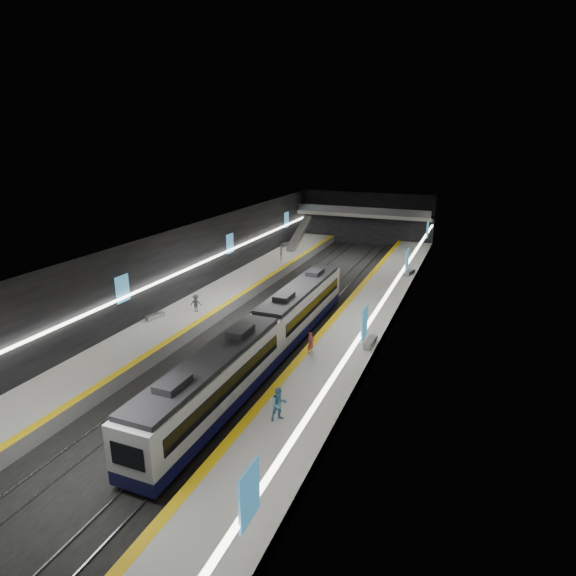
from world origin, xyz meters
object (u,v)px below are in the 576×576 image
at_px(train, 265,337).
at_px(bench_left_near, 155,316).
at_px(bench_right_near, 370,342).
at_px(passenger_left_b, 196,303).
at_px(bench_left_far, 285,244).
at_px(escalator, 300,233).
at_px(passenger_right_b, 279,404).
at_px(bench_right_far, 410,273).
at_px(passenger_right_a, 311,343).
at_px(passenger_left_a, 281,253).

xyz_separation_m(train, bench_left_near, (-11.69, 2.50, -0.99)).
height_order(bench_right_near, passenger_left_b, passenger_left_b).
distance_m(bench_left_far, bench_right_near, 34.67).
distance_m(bench_right_near, passenger_left_b, 16.33).
height_order(escalator, bench_left_far, escalator).
relative_size(bench_left_near, passenger_right_b, 0.86).
height_order(escalator, bench_left_near, escalator).
height_order(passenger_right_b, passenger_left_b, passenger_right_b).
xyz_separation_m(bench_left_far, passenger_left_b, (2.73, -27.72, 0.59)).
xyz_separation_m(bench_left_far, bench_right_far, (18.88, -8.30, 0.03)).
bearing_deg(bench_left_near, passenger_right_a, 12.29).
relative_size(bench_right_far, passenger_right_a, 1.24).
xyz_separation_m(passenger_right_a, passenger_left_a, (-12.62, 24.35, 0.10)).
bearing_deg(passenger_right_b, bench_right_near, 32.56).
height_order(train, bench_left_far, train).
bearing_deg(bench_left_far, passenger_left_b, -82.24).
bearing_deg(passenger_left_b, train, 135.70).
relative_size(bench_right_near, bench_right_far, 1.02).
bearing_deg(passenger_left_b, bench_left_far, -98.76).
bearing_deg(bench_right_far, passenger_right_a, -86.19).
bearing_deg(train, bench_left_near, 167.95).
bearing_deg(bench_right_far, escalator, 164.64).
bearing_deg(train, passenger_left_a, 110.26).
distance_m(bench_left_far, passenger_left_a, 8.10).
bearing_deg(passenger_right_b, bench_left_near, 102.10).
bearing_deg(passenger_right_b, bench_right_far, 40.36).
bearing_deg(escalator, passenger_left_a, -85.73).
distance_m(bench_right_far, passenger_left_b, 25.26).
bearing_deg(passenger_left_b, bench_left_near, 35.13).
height_order(bench_right_near, bench_right_far, bench_right_near).
bearing_deg(bench_left_near, passenger_right_b, -14.75).
xyz_separation_m(passenger_right_a, passenger_left_b, (-12.51, 4.26, -0.01)).
xyz_separation_m(train, passenger_left_b, (-9.27, 5.33, -0.39)).
distance_m(escalator, passenger_right_b, 43.95).
distance_m(train, bench_right_near, 8.15).
bearing_deg(bench_left_far, train, -67.91).
bearing_deg(escalator, passenger_right_a, -67.91).
relative_size(escalator, passenger_right_b, 4.04).
bearing_deg(bench_left_far, passenger_right_b, -65.89).
relative_size(bench_right_far, passenger_left_b, 1.26).
bearing_deg(train, bench_right_far, 74.47).
height_order(bench_left_far, passenger_left_a, passenger_left_a).
distance_m(train, passenger_left_a, 27.10).
bearing_deg(bench_right_near, escalator, 122.86).
bearing_deg(passenger_left_a, escalator, 174.12).
xyz_separation_m(train, bench_right_near, (7.00, 4.06, -0.95)).
bearing_deg(passenger_right_a, passenger_left_a, 49.04).
bearing_deg(passenger_left_a, passenger_left_b, -9.84).
bearing_deg(bench_left_near, passenger_left_b, 67.25).
bearing_deg(passenger_right_a, escalator, 43.74).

